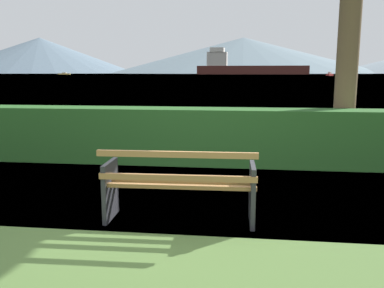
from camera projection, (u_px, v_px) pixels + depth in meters
The scene contains 8 objects.
ground_plane at pixel (180, 220), 4.72m from camera, with size 1400.00×1400.00×0.00m, color #4C6B33.
water_surface at pixel (242, 74), 307.19m from camera, with size 620.00×620.00×0.00m, color slate.
park_bench at pixel (180, 185), 4.58m from camera, with size 1.73×0.62×0.87m.
hedge_row at pixel (205, 136), 7.55m from camera, with size 9.25×0.72×1.03m, color #285B23.
cargo_ship_large at pixel (244, 67), 300.06m from camera, with size 81.31×13.73×19.51m.
fishing_boat_near at pixel (64, 74), 273.09m from camera, with size 8.17×3.53×1.47m.
sailboat_mid at pixel (330, 74), 190.34m from camera, with size 4.21×5.47×1.76m.
distant_hills at pixel (266, 56), 560.09m from camera, with size 897.64×388.74×50.42m.
Camera 1 is at (0.69, -4.44, 1.69)m, focal length 38.09 mm.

